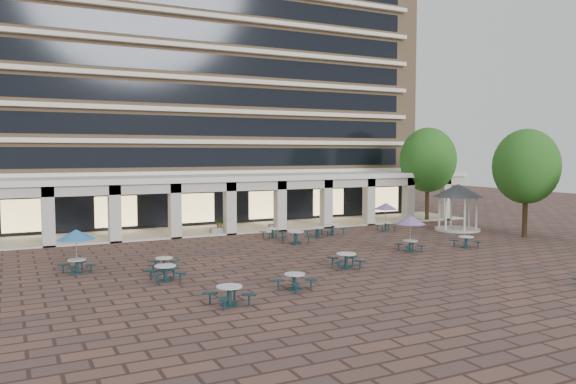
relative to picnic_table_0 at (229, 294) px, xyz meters
name	(u,v)px	position (x,y,z in m)	size (l,w,h in m)	color
ground	(340,260)	(9.14, 6.26, -0.47)	(120.00, 120.00, 0.00)	brown
apartment_building	(202,86)	(9.14, 31.73, 12.13)	(40.00, 15.50, 25.20)	tan
retail_arcade	(244,192)	(9.14, 21.06, 2.53)	(42.00, 6.60, 4.40)	white
picnic_table_0	(229,294)	(0.00, 0.00, 0.00)	(1.97, 1.97, 0.79)	#122D36
picnic_table_1	(295,280)	(3.59, 1.20, -0.05)	(1.95, 1.95, 0.72)	#122D36
picnic_table_2	(346,259)	(8.22, 4.15, 0.00)	(2.05, 2.05, 0.79)	#122D36
picnic_table_4	(76,236)	(-4.86, 9.32, 1.42)	(1.93, 1.93, 2.23)	#122D36
picnic_table_5	(164,263)	(-0.70, 7.86, -0.06)	(1.84, 1.84, 0.69)	#122D36
picnic_table_6	(410,221)	(14.53, 6.68, 1.42)	(1.93, 1.93, 2.23)	#122D36
picnic_table_7	(466,241)	(18.75, 6.21, -0.04)	(1.69, 1.69, 0.72)	#122D36
picnic_table_8	(165,272)	(-1.25, 5.38, -0.01)	(1.75, 1.75, 0.77)	#122D36
picnic_table_9	(296,236)	(9.53, 12.60, 0.03)	(2.22, 2.22, 0.84)	#122D36
picnic_table_10	(318,231)	(12.30, 14.49, -0.04)	(1.98, 1.98, 0.72)	#122D36
picnic_table_11	(386,207)	(18.81, 15.02, 1.40)	(1.91, 1.91, 2.20)	#122D36
picnic_table_12	(273,232)	(9.17, 15.56, -0.05)	(1.63, 1.63, 0.71)	#122D36
picnic_table_13	(333,228)	(13.96, 15.11, 0.00)	(2.03, 2.03, 0.79)	#122D36
gazebo	(458,196)	(24.00, 12.58, 2.29)	(3.95, 3.95, 3.67)	beige
tree_east_a	(526,166)	(25.90, 7.73, 4.70)	(4.76, 4.76, 7.92)	#47331C
tree_east_c	(428,160)	(26.05, 18.64, 5.05)	(5.07, 5.07, 8.45)	#47331C
planter_left	(220,227)	(6.41, 19.16, 0.06)	(1.50, 0.84, 1.29)	#979892
planter_right	(278,223)	(11.30, 19.16, 0.10)	(1.50, 0.68, 1.34)	#979892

